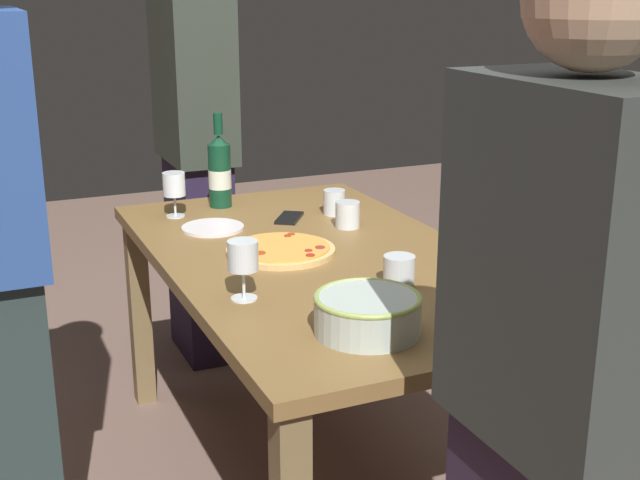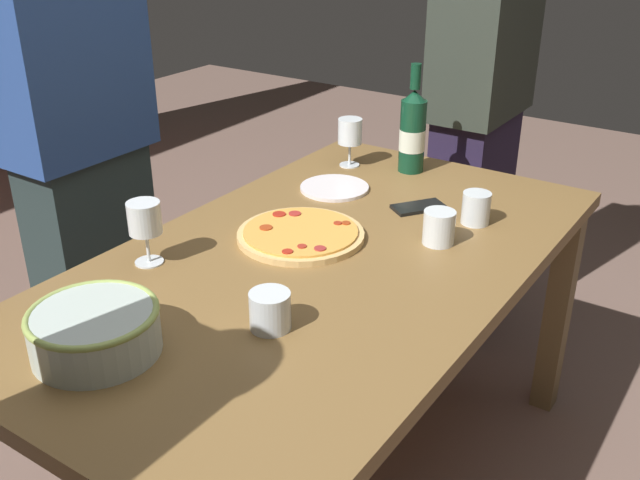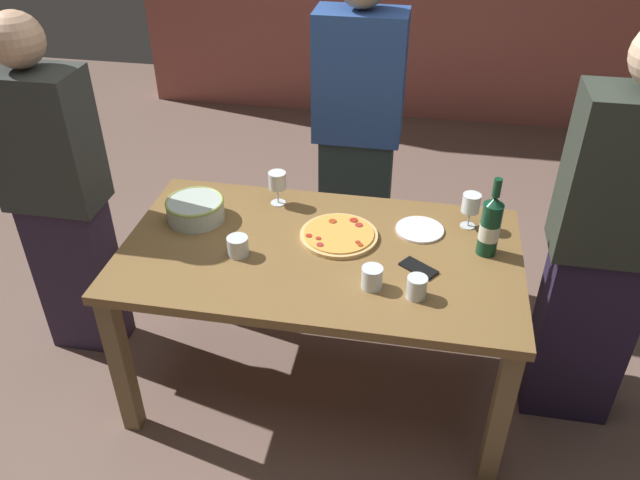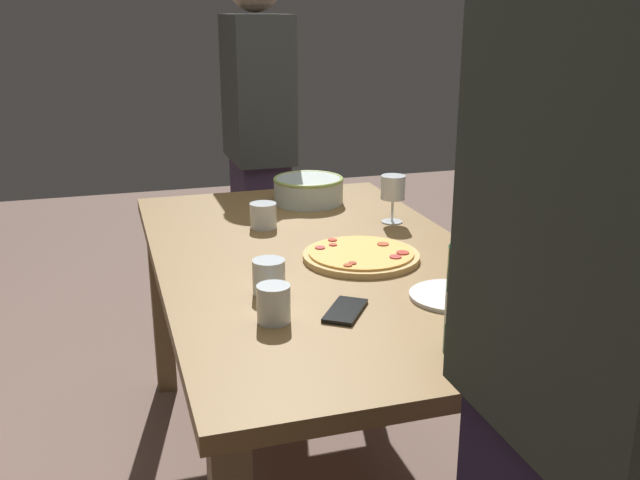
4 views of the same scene
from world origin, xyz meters
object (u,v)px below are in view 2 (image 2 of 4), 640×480
Objects in this scene: cup_amber at (270,311)px; person_guest_left at (79,145)px; cup_spare at (476,208)px; wine_bottle at (413,131)px; pizza at (301,234)px; person_host at (479,106)px; wine_glass_by_bottle at (145,220)px; serving_bowl at (95,329)px; side_plate at (334,188)px; cup_ceramic at (439,227)px; dining_table at (320,291)px; cell_phone at (419,207)px; wine_glass_near_pizza at (350,134)px.

person_guest_left is at bearing 70.74° from cup_amber.
cup_amber is at bearing -17.33° from person_guest_left.
wine_bottle is at bearing 51.69° from cup_spare.
pizza is 0.19× the size of person_host.
cup_amber is at bearing -98.81° from wine_glass_by_bottle.
cup_spare is (0.71, -0.14, 0.00)m from cup_amber.
cup_amber is 1.41m from person_host.
pizza is 0.63m from serving_bowl.
wine_bottle is at bearing -13.75° from wine_glass_by_bottle.
wine_glass_by_bottle reaches higher than pizza.
cup_ceramic is at bearing -110.83° from side_plate.
dining_table is 0.41m from cell_phone.
serving_bowl reaches higher than dining_table.
person_host is at bearing 6.27° from cup_amber.
pizza is at bearing 135.60° from cup_spare.
wine_glass_near_pizza is at bearing 69.60° from cup_spare.
wine_bottle is 1.01m from person_guest_left.
cup_ceramic is (0.80, -0.33, -0.01)m from serving_bowl.
serving_bowl is 0.15× the size of person_guest_left.
wine_glass_near_pizza reaches higher than cup_amber.
cup_spare is (0.40, -0.23, 0.14)m from dining_table.
serving_bowl is at bearing 178.50° from wine_bottle.
cup_ceramic is 0.05× the size of person_guest_left.
dining_table is 0.91m from person_guest_left.
person_host reaches higher than wine_glass_near_pizza.
wine_bottle is at bearing -22.52° from side_plate.
pizza reaches higher than side_plate.
cup_spare is at bearing -44.40° from pizza.
cup_spare reaches higher than side_plate.
cup_amber is at bearing -157.46° from wine_glass_near_pizza.
cup_spare is at bearing 19.54° from person_host.
cup_ceramic is at bearing 13.78° from person_host.
person_host is at bearing -23.69° from wine_glass_near_pizza.
wine_glass_near_pizza reaches higher than dining_table.
cup_ceramic is at bearing -144.74° from wine_bottle.
person_guest_left is at bearing 100.43° from cup_ceramic.
person_host is at bearing -44.78° from cell_phone.
cup_spare is 0.59× the size of cell_phone.
person_host is (1.40, 0.15, 0.07)m from cup_amber.
cup_amber is 0.42× the size of side_plate.
cup_amber is (-0.31, -0.09, 0.13)m from dining_table.
cell_phone is (0.17, 0.14, -0.04)m from cup_ceramic.
wine_glass_by_bottle is 0.65m from side_plate.
cup_amber is (-0.90, -0.37, -0.07)m from wine_glass_near_pizza.
person_guest_left is (-0.36, 0.68, 0.10)m from side_plate.
wine_bottle is 0.20× the size of person_guest_left.
wine_glass_near_pizza is at bearing 19.12° from pizza.
wine_bottle reaches higher than dining_table.
person_guest_left is at bearing 63.91° from wine_glass_by_bottle.
wine_bottle reaches higher than side_plate.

